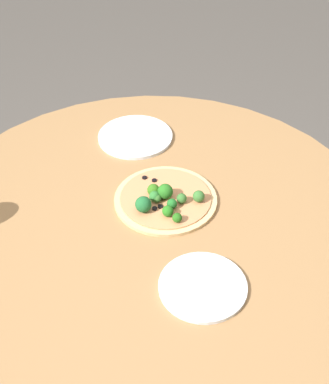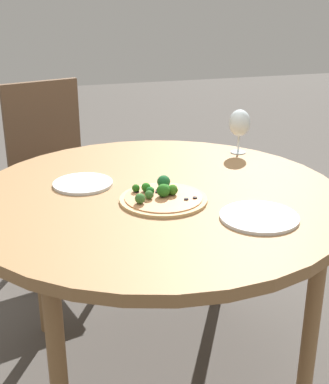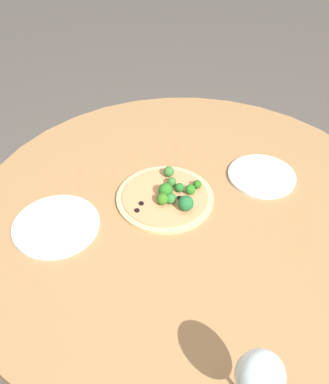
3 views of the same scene
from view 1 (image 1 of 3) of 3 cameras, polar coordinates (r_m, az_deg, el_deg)
The scene contains 5 objects.
ground_plane at distance 1.97m, azimuth -1.09°, elevation -18.26°, with size 12.00×12.00×0.00m, color #4C4742.
dining_table at distance 1.44m, azimuth -1.43°, elevation -4.42°, with size 1.23×1.23×0.73m.
pizza at distance 1.43m, azimuth -0.05°, elevation -0.72°, with size 0.28×0.28×0.06m.
plate_near at distance 1.67m, azimuth -3.13°, elevation 5.93°, with size 0.23×0.23×0.01m.
plate_far at distance 1.24m, azimuth 4.10°, elevation -10.00°, with size 0.20×0.20×0.01m.
Camera 1 is at (0.85, 0.55, 1.69)m, focal length 50.00 mm.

